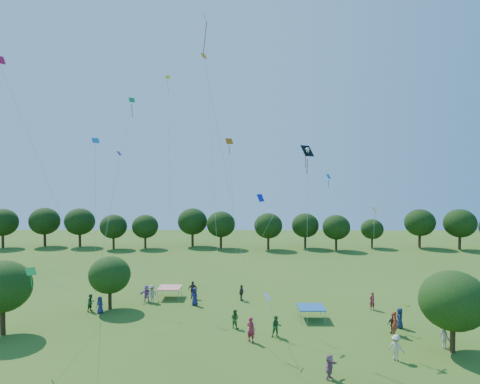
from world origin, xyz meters
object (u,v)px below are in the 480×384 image
near_tree_west (2,286)px  tent_blue (311,307)px  near_tree_north (110,275)px  near_tree_east (453,301)px  pirate_kite (307,155)px  tent_red_stripe (170,288)px  red_high_kite (208,74)px

near_tree_west → tent_blue: (24.17, 3.80, -2.70)m
near_tree_north → near_tree_east: near_tree_east is taller
near_tree_north → pirate_kite: size_ratio=0.36×
tent_red_stripe → tent_blue: (13.12, -6.31, 0.00)m
red_high_kite → near_tree_north: bearing=169.9°
near_tree_west → tent_red_stripe: 15.21m
tent_blue → red_high_kite: (-8.84, 1.04, 19.93)m
tent_red_stripe → red_high_kite: size_ratio=0.09×
pirate_kite → red_high_kite: bearing=161.4°
near_tree_west → pirate_kite: bearing=5.1°
near_tree_north → tent_red_stripe: near_tree_north is taller
pirate_kite → red_high_kite: 11.20m
near_tree_north → near_tree_east: size_ratio=0.86×
near_tree_west → tent_blue: bearing=8.9°
tent_blue → red_high_kite: red_high_kite is taller
near_tree_north → near_tree_west: bearing=-133.7°
near_tree_east → pirate_kite: 14.73m
near_tree_west → red_high_kite: (15.33, 4.84, 17.23)m
near_tree_west → tent_red_stripe: near_tree_west is taller
pirate_kite → tent_red_stripe: bearing=147.3°
near_tree_west → near_tree_east: bearing=-5.0°
red_high_kite → tent_red_stripe: bearing=129.2°
near_tree_west → red_high_kite: red_high_kite is taller
near_tree_north → near_tree_east: bearing=-19.4°
tent_blue → pirate_kite: (-0.64, -1.72, 12.81)m
red_high_kite → tent_blue: bearing=-6.7°
near_tree_east → red_high_kite: red_high_kite is taller
near_tree_north → red_high_kite: (9.14, -1.63, 17.82)m
tent_blue → near_tree_east: bearing=-37.6°
near_tree_north → red_high_kite: size_ratio=0.19×
near_tree_north → pirate_kite: pirate_kite is taller
near_tree_north → near_tree_east: 28.28m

